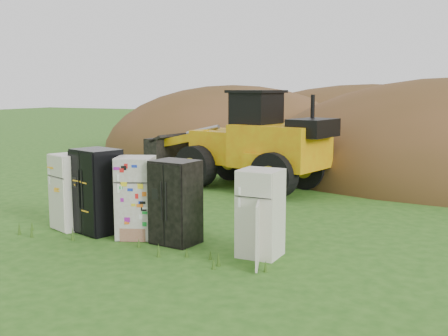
# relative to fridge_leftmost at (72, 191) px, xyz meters

# --- Properties ---
(ground) EXTENTS (120.00, 120.00, 0.00)m
(ground) POSITION_rel_fridge_leftmost_xyz_m (2.39, -0.02, -0.88)
(ground) COLOR #255316
(ground) RESTS_ON ground
(fridge_leftmost) EXTENTS (0.99, 0.98, 1.76)m
(fridge_leftmost) POSITION_rel_fridge_leftmost_xyz_m (0.00, 0.00, 0.00)
(fridge_leftmost) COLOR silver
(fridge_leftmost) RESTS_ON ground
(fridge_black_side) EXTENTS (1.18, 1.04, 1.91)m
(fridge_black_side) POSITION_rel_fridge_leftmost_xyz_m (0.76, -0.02, 0.08)
(fridge_black_side) COLOR black
(fridge_black_side) RESTS_ON ground
(fridge_sticker) EXTENTS (1.02, 0.99, 1.79)m
(fridge_sticker) POSITION_rel_fridge_leftmost_xyz_m (1.81, -0.01, 0.02)
(fridge_sticker) COLOR silver
(fridge_sticker) RESTS_ON ground
(fridge_dark_mid) EXTENTS (0.98, 0.84, 1.78)m
(fridge_dark_mid) POSITION_rel_fridge_leftmost_xyz_m (2.83, -0.01, 0.01)
(fridge_dark_mid) COLOR black
(fridge_dark_mid) RESTS_ON ground
(fridge_open_door) EXTENTS (0.78, 0.72, 1.72)m
(fridge_open_door) POSITION_rel_fridge_leftmost_xyz_m (4.78, -0.06, -0.02)
(fridge_open_door) COLOR silver
(fridge_open_door) RESTS_ON ground
(wheel_loader) EXTENTS (6.99, 3.89, 3.19)m
(wheel_loader) POSITION_rel_fridge_leftmost_xyz_m (1.02, 6.84, 0.72)
(wheel_loader) COLOR gold
(wheel_loader) RESTS_ON ground
(dirt_mound_left) EXTENTS (13.65, 10.24, 6.78)m
(dirt_mound_left) POSITION_rel_fridge_leftmost_xyz_m (-2.97, 14.94, -0.88)
(dirt_mound_left) COLOR #473317
(dirt_mound_left) RESTS_ON ground
(dirt_mound_back) EXTENTS (17.15, 11.43, 6.88)m
(dirt_mound_back) POSITION_rel_fridge_leftmost_xyz_m (3.07, 18.32, -0.88)
(dirt_mound_back) COLOR #473317
(dirt_mound_back) RESTS_ON ground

